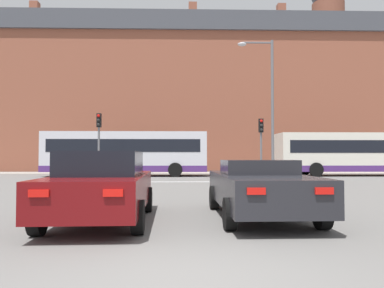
{
  "coord_description": "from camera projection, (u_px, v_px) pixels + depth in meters",
  "views": [
    {
      "loc": [
        -0.0,
        -4.33,
        1.44
      ],
      "look_at": [
        0.65,
        20.43,
        2.26
      ],
      "focal_mm": 35.0,
      "sensor_mm": 36.0,
      "label": 1
    }
  ],
  "objects": [
    {
      "name": "tree_by_building",
      "position": [
        69.0,
        135.0,
        37.35
      ],
      "size": [
        3.68,
        3.68,
        5.5
      ],
      "color": "#4C3823",
      "rests_on": "ground_plane"
    },
    {
      "name": "car_roadster_right",
      "position": [
        259.0,
        187.0,
        8.79
      ],
      "size": [
        2.12,
        4.79,
        1.35
      ],
      "rotation": [
        0.0,
        0.0,
        0.02
      ],
      "color": "#232328",
      "rests_on": "ground_plane"
    },
    {
      "name": "brick_civic_building",
      "position": [
        198.0,
        100.0,
        43.43
      ],
      "size": [
        46.13,
        15.72,
        23.1
      ],
      "color": "brown",
      "rests_on": "ground_plane"
    },
    {
      "name": "traffic_light_near_left",
      "position": [
        99.0,
        135.0,
        21.55
      ],
      "size": [
        0.26,
        0.31,
        3.92
      ],
      "color": "slate",
      "rests_on": "ground_plane"
    },
    {
      "name": "stop_line_strip",
      "position": [
        182.0,
        182.0,
        21.05
      ],
      "size": [
        7.2,
        0.3,
        0.01
      ],
      "primitive_type": "cube",
      "color": "silver",
      "rests_on": "ground_plane"
    },
    {
      "name": "bus_crossing_lead",
      "position": [
        126.0,
        153.0,
        27.22
      ],
      "size": [
        11.65,
        2.76,
        3.19
      ],
      "rotation": [
        0.0,
        0.0,
        -1.57
      ],
      "color": "silver",
      "rests_on": "ground_plane"
    },
    {
      "name": "car_saloon_left",
      "position": [
        102.0,
        186.0,
        8.24
      ],
      "size": [
        2.13,
        4.65,
        1.55
      ],
      "rotation": [
        0.0,
        0.0,
        0.03
      ],
      "color": "#600C0F",
      "rests_on": "ground_plane"
    },
    {
      "name": "pedestrian_waiting",
      "position": [
        148.0,
        161.0,
        32.71
      ],
      "size": [
        0.37,
        0.46,
        1.73
      ],
      "rotation": [
        0.0,
        0.0,
        4.25
      ],
      "color": "#333851",
      "rests_on": "ground_plane"
    },
    {
      "name": "street_lamp_junction",
      "position": [
        267.0,
        96.0,
        21.48
      ],
      "size": [
        2.08,
        0.36,
        8.15
      ],
      "color": "slate",
      "rests_on": "ground_plane"
    },
    {
      "name": "traffic_light_near_right",
      "position": [
        261.0,
        139.0,
        21.78
      ],
      "size": [
        0.26,
        0.31,
        3.64
      ],
      "color": "slate",
      "rests_on": "ground_plane"
    },
    {
      "name": "far_pavement",
      "position": [
        182.0,
        173.0,
        32.64
      ],
      "size": [
        68.0,
        2.5,
        0.01
      ],
      "primitive_type": "cube",
      "color": "#A09B91",
      "rests_on": "ground_plane"
    },
    {
      "name": "bus_crossing_trailing",
      "position": [
        361.0,
        153.0,
        27.7
      ],
      "size": [
        12.3,
        2.77,
        3.14
      ],
      "rotation": [
        0.0,
        0.0,
        -1.57
      ],
      "color": "silver",
      "rests_on": "ground_plane"
    },
    {
      "name": "ground_plane",
      "position": [
        182.0,
        282.0,
        4.28
      ],
      "size": [
        400.0,
        400.0,
        0.0
      ],
      "primitive_type": "plane",
      "color": "#605E5B"
    }
  ]
}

